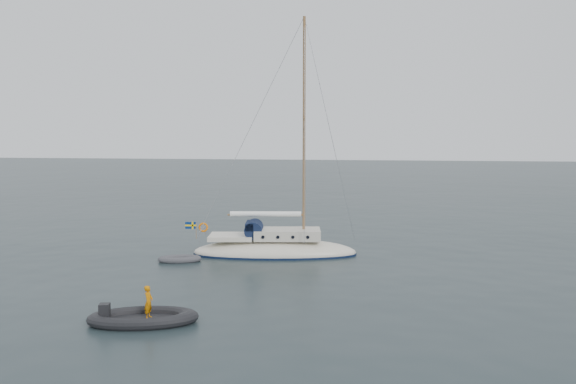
# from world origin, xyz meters

# --- Properties ---
(ground) EXTENTS (300.00, 300.00, 0.00)m
(ground) POSITION_xyz_m (0.00, 0.00, 0.00)
(ground) COLOR black
(ground) RESTS_ON ground
(sailboat) EXTENTS (10.55, 3.16, 15.03)m
(sailboat) POSITION_xyz_m (-1.05, 3.00, 1.14)
(sailboat) COLOR silver
(sailboat) RESTS_ON ground
(dinghy) EXTENTS (2.52, 1.14, 0.36)m
(dinghy) POSITION_xyz_m (-6.17, 0.23, 0.16)
(dinghy) COLOR #47464B
(dinghy) RESTS_ON ground
(rib) EXTENTS (4.31, 1.96, 1.53)m
(rib) POSITION_xyz_m (-3.68, -10.41, 0.25)
(rib) COLOR black
(rib) RESTS_ON ground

